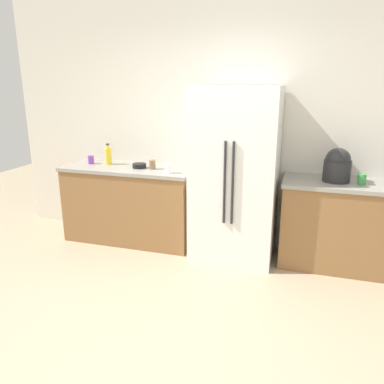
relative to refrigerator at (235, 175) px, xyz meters
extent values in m
plane|color=tan|center=(-0.23, -1.63, -0.92)|extent=(10.69, 10.69, 0.00)
cube|color=silver|center=(-0.23, 0.41, 0.54)|extent=(5.35, 0.10, 2.92)
cube|color=olive|center=(-1.28, 0.07, -0.48)|extent=(1.55, 0.58, 0.87)
cube|color=gray|center=(-1.28, 0.07, -0.03)|extent=(1.58, 0.61, 0.04)
cube|color=olive|center=(1.26, 0.07, -0.48)|extent=(1.50, 0.58, 0.87)
cube|color=gray|center=(1.26, 0.07, -0.03)|extent=(1.53, 0.61, 0.04)
cube|color=white|center=(0.00, 0.00, 0.00)|extent=(0.87, 0.69, 1.84)
cylinder|color=#262628|center=(-0.04, -0.36, 0.00)|extent=(0.02, 0.02, 0.83)
cylinder|color=#262628|center=(0.04, -0.36, 0.00)|extent=(0.02, 0.02, 0.83)
cylinder|color=#262628|center=(1.01, 0.07, 0.10)|extent=(0.27, 0.27, 0.22)
sphere|color=#262628|center=(1.01, 0.07, 0.21)|extent=(0.24, 0.24, 0.24)
cylinder|color=yellow|center=(-1.59, 0.15, 0.09)|extent=(0.08, 0.08, 0.19)
cylinder|color=yellow|center=(-1.59, 0.15, 0.20)|extent=(0.04, 0.04, 0.05)
cylinder|color=#333338|center=(-1.59, 0.15, 0.24)|extent=(0.04, 0.04, 0.02)
cylinder|color=purple|center=(-1.81, 0.11, 0.04)|extent=(0.07, 0.07, 0.10)
cylinder|color=green|center=(1.24, 0.01, 0.04)|extent=(0.08, 0.08, 0.11)
cylinder|color=brown|center=(-0.97, 0.05, 0.04)|extent=(0.07, 0.07, 0.10)
cylinder|color=white|center=(-0.72, -0.08, 0.04)|extent=(0.07, 0.07, 0.11)
cylinder|color=black|center=(-1.14, 0.06, 0.02)|extent=(0.16, 0.16, 0.05)
camera|label=1|loc=(0.70, -3.88, 0.95)|focal=35.38mm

